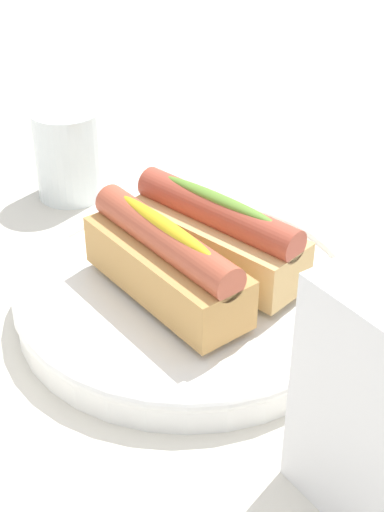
# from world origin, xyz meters

# --- Properties ---
(ground_plane) EXTENTS (2.40, 2.40, 0.00)m
(ground_plane) POSITION_xyz_m (0.00, 0.00, 0.00)
(ground_plane) COLOR silver
(serving_bowl) EXTENTS (0.27, 0.27, 0.03)m
(serving_bowl) POSITION_xyz_m (0.02, -0.00, 0.02)
(serving_bowl) COLOR white
(serving_bowl) RESTS_ON ground_plane
(hotdog_front) EXTENTS (0.15, 0.06, 0.06)m
(hotdog_front) POSITION_xyz_m (0.02, -0.03, 0.06)
(hotdog_front) COLOR #DBB270
(hotdog_front) RESTS_ON serving_bowl
(hotdog_back) EXTENTS (0.15, 0.07, 0.06)m
(hotdog_back) POSITION_xyz_m (0.02, 0.02, 0.06)
(hotdog_back) COLOR tan
(hotdog_back) RESTS_ON serving_bowl
(water_glass) EXTENTS (0.07, 0.07, 0.09)m
(water_glass) POSITION_xyz_m (0.24, -0.05, 0.04)
(water_glass) COLOR white
(water_glass) RESTS_ON ground_plane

